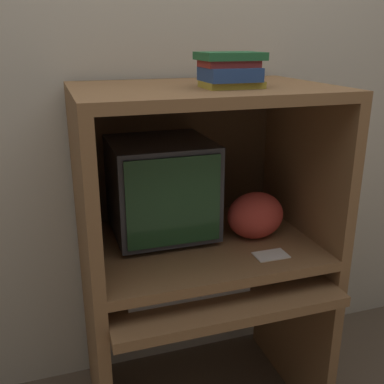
# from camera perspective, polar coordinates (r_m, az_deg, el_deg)

# --- Properties ---
(wall_back) EXTENTS (6.00, 0.06, 2.60)m
(wall_back) POSITION_cam_1_polar(r_m,az_deg,el_deg) (1.91, -2.42, 13.39)
(wall_back) COLOR beige
(wall_back) RESTS_ON ground_plane
(desk_base) EXTENTS (0.88, 0.69, 0.66)m
(desk_base) POSITION_cam_1_polar(r_m,az_deg,el_deg) (1.85, 1.61, -16.25)
(desk_base) COLOR brown
(desk_base) RESTS_ON ground_plane
(desk_monitor_shelf) EXTENTS (0.88, 0.63, 0.10)m
(desk_monitor_shelf) POSITION_cam_1_polar(r_m,az_deg,el_deg) (1.72, 1.23, -6.90)
(desk_monitor_shelf) COLOR brown
(desk_monitor_shelf) RESTS_ON desk_base
(hutch_upper) EXTENTS (0.88, 0.63, 0.57)m
(hutch_upper) POSITION_cam_1_polar(r_m,az_deg,el_deg) (1.62, 0.96, 6.59)
(hutch_upper) COLOR brown
(hutch_upper) RESTS_ON desk_monitor_shelf
(crt_monitor) EXTENTS (0.37, 0.37, 0.37)m
(crt_monitor) POSITION_cam_1_polar(r_m,az_deg,el_deg) (1.69, -3.95, 0.58)
(crt_monitor) COLOR #333338
(crt_monitor) RESTS_ON desk_monitor_shelf
(keyboard) EXTENTS (0.42, 0.16, 0.03)m
(keyboard) POSITION_cam_1_polar(r_m,az_deg,el_deg) (1.58, -0.94, -11.85)
(keyboard) COLOR beige
(keyboard) RESTS_ON desk_base
(mouse) EXTENTS (0.06, 0.04, 0.03)m
(mouse) POSITION_cam_1_polar(r_m,az_deg,el_deg) (1.65, 7.93, -10.57)
(mouse) COLOR #28282B
(mouse) RESTS_ON desk_base
(snack_bag) EXTENTS (0.22, 0.16, 0.18)m
(snack_bag) POSITION_cam_1_polar(r_m,az_deg,el_deg) (1.72, 8.04, -2.95)
(snack_bag) COLOR #BC382D
(snack_bag) RESTS_ON desk_monitor_shelf
(book_stack) EXTENTS (0.20, 0.17, 0.11)m
(book_stack) POSITION_cam_1_polar(r_m,az_deg,el_deg) (1.49, 4.83, 15.24)
(book_stack) COLOR gold
(book_stack) RESTS_ON hutch_upper
(paper_card) EXTENTS (0.12, 0.08, 0.00)m
(paper_card) POSITION_cam_1_polar(r_m,az_deg,el_deg) (1.62, 9.99, -7.90)
(paper_card) COLOR white
(paper_card) RESTS_ON desk_monitor_shelf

